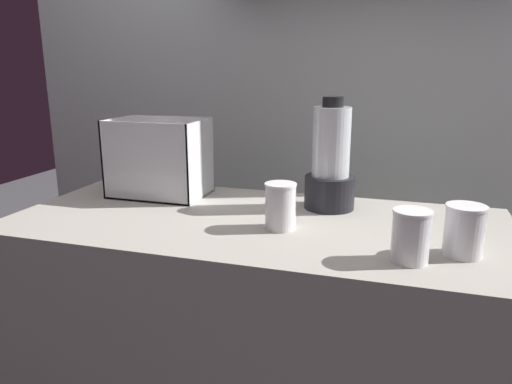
# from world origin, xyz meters

# --- Properties ---
(counter) EXTENTS (1.40, 0.64, 0.90)m
(counter) POSITION_xyz_m (0.00, 0.00, 0.45)
(counter) COLOR #9E998E
(counter) RESTS_ON ground_plane
(back_wall_unit) EXTENTS (2.60, 0.24, 2.50)m
(back_wall_unit) POSITION_xyz_m (0.00, 0.77, 1.27)
(back_wall_unit) COLOR silver
(back_wall_unit) RESTS_ON ground_plane
(carrot_display_bin) EXTENTS (0.31, 0.21, 0.25)m
(carrot_display_bin) POSITION_xyz_m (-0.39, 0.16, 0.98)
(carrot_display_bin) COLOR white
(carrot_display_bin) RESTS_ON counter
(blender_pitcher) EXTENTS (0.15, 0.15, 0.34)m
(blender_pitcher) POSITION_xyz_m (0.18, 0.17, 1.03)
(blender_pitcher) COLOR black
(blender_pitcher) RESTS_ON counter
(juice_cup_pomegranate_far_left) EXTENTS (0.08, 0.08, 0.12)m
(juice_cup_pomegranate_far_left) POSITION_xyz_m (0.09, -0.06, 0.96)
(juice_cup_pomegranate_far_left) COLOR white
(juice_cup_pomegranate_far_left) RESTS_ON counter
(juice_cup_carrot_left) EXTENTS (0.09, 0.09, 0.12)m
(juice_cup_carrot_left) POSITION_xyz_m (0.41, -0.19, 0.95)
(juice_cup_carrot_left) COLOR white
(juice_cup_carrot_left) RESTS_ON counter
(juice_cup_orange_middle) EXTENTS (0.09, 0.09, 0.12)m
(juice_cup_orange_middle) POSITION_xyz_m (0.53, -0.12, 0.95)
(juice_cup_orange_middle) COLOR white
(juice_cup_orange_middle) RESTS_ON counter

